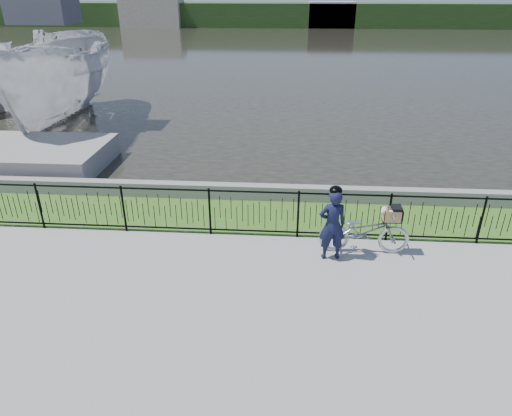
{
  "coord_description": "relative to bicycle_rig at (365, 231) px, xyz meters",
  "views": [
    {
      "loc": [
        0.71,
        -7.55,
        5.21
      ],
      "look_at": [
        0.1,
        1.0,
        1.0
      ],
      "focal_mm": 32.0,
      "sensor_mm": 36.0,
      "label": 1
    }
  ],
  "objects": [
    {
      "name": "cyclist",
      "position": [
        -0.73,
        -0.29,
        0.3
      ],
      "size": [
        0.62,
        0.46,
        1.63
      ],
      "color": "black",
      "rests_on": "ground"
    },
    {
      "name": "far_building_left",
      "position": [
        -20.41,
        56.93,
        1.49
      ],
      "size": [
        8.0,
        4.0,
        4.0
      ],
      "primitive_type": "cube",
      "color": "#A69B85",
      "rests_on": "ground"
    },
    {
      "name": "bicycle_rig",
      "position": [
        0.0,
        0.0,
        0.0
      ],
      "size": [
        1.91,
        0.66,
        1.12
      ],
      "color": "#B2B7BE",
      "rests_on": "ground"
    },
    {
      "name": "fence",
      "position": [
        -2.41,
        0.53,
        0.06
      ],
      "size": [
        14.0,
        0.06,
        1.15
      ],
      "primitive_type": null,
      "color": "black",
      "rests_on": "ground"
    },
    {
      "name": "boat_near",
      "position": [
        -10.86,
        9.08,
        1.46
      ],
      "size": [
        4.66,
        9.91,
        5.49
      ],
      "color": "silver",
      "rests_on": "water"
    },
    {
      "name": "water",
      "position": [
        -2.41,
        31.93,
        -0.51
      ],
      "size": [
        120.0,
        120.0,
        0.0
      ],
      "primitive_type": "plane",
      "color": "black",
      "rests_on": "ground"
    },
    {
      "name": "ground",
      "position": [
        -2.41,
        -1.07,
        -0.51
      ],
      "size": [
        120.0,
        120.0,
        0.0
      ],
      "primitive_type": "plane",
      "color": "gray",
      "rests_on": "ground"
    },
    {
      "name": "grass_strip",
      "position": [
        -2.41,
        1.53,
        -0.51
      ],
      "size": [
        60.0,
        2.0,
        0.01
      ],
      "primitive_type": "cube",
      "color": "#39621E",
      "rests_on": "ground"
    },
    {
      "name": "far_building_right",
      "position": [
        3.59,
        57.43,
        1.09
      ],
      "size": [
        6.0,
        3.0,
        3.2
      ],
      "primitive_type": "cube",
      "color": "#A69B85",
      "rests_on": "ground"
    },
    {
      "name": "quay_wall",
      "position": [
        -2.41,
        2.53,
        -0.31
      ],
      "size": [
        60.0,
        0.3,
        0.4
      ],
      "primitive_type": "cube",
      "color": "gray",
      "rests_on": "ground"
    },
    {
      "name": "far_treeline",
      "position": [
        -2.41,
        58.93,
        0.99
      ],
      "size": [
        120.0,
        6.0,
        3.0
      ],
      "primitive_type": "cube",
      "color": "#28441A",
      "rests_on": "ground"
    }
  ]
}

